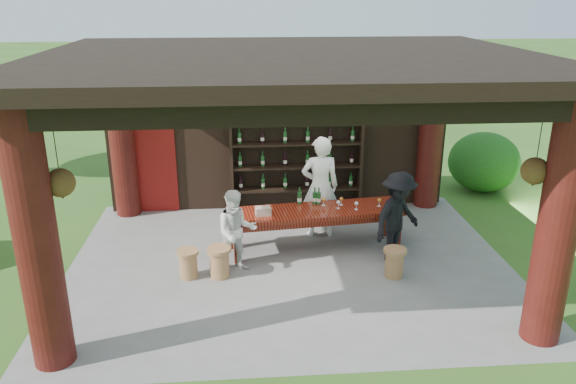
{
  "coord_description": "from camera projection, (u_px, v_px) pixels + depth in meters",
  "views": [
    {
      "loc": [
        -0.71,
        -8.53,
        4.38
      ],
      "look_at": [
        0.0,
        0.4,
        1.15
      ],
      "focal_mm": 35.0,
      "sensor_mm": 36.0,
      "label": 1
    }
  ],
  "objects": [
    {
      "name": "pavilion",
      "position": [
        287.0,
        135.0,
        9.22
      ],
      "size": [
        7.5,
        6.0,
        3.6
      ],
      "color": "slate",
      "rests_on": "ground"
    },
    {
      "name": "trees",
      "position": [
        502.0,
        50.0,
        10.05
      ],
      "size": [
        21.31,
        11.85,
        4.8
      ],
      "color": "#3F2819",
      "rests_on": "ground"
    },
    {
      "name": "table_bottles",
      "position": [
        311.0,
        196.0,
        10.06
      ],
      "size": [
        0.42,
        0.12,
        0.31
      ],
      "color": "#194C1E",
      "rests_on": "tasting_table"
    },
    {
      "name": "ground",
      "position": [
        290.0,
        263.0,
        9.54
      ],
      "size": [
        90.0,
        90.0,
        0.0
      ],
      "primitive_type": "plane",
      "color": "#2D5119",
      "rests_on": "ground"
    },
    {
      "name": "stool_near_right",
      "position": [
        394.0,
        262.0,
        9.03
      ],
      "size": [
        0.37,
        0.37,
        0.49
      ],
      "rotation": [
        0.0,
        0.0,
        -0.19
      ],
      "color": "#95663B",
      "rests_on": "ground"
    },
    {
      "name": "shrubs",
      "position": [
        409.0,
        217.0,
        10.05
      ],
      "size": [
        15.2,
        8.4,
        1.36
      ],
      "color": "#194C14",
      "rests_on": "ground"
    },
    {
      "name": "stool_near_left",
      "position": [
        219.0,
        261.0,
        9.02
      ],
      "size": [
        0.39,
        0.39,
        0.51
      ],
      "rotation": [
        0.0,
        0.0,
        -0.36
      ],
      "color": "#95663B",
      "rests_on": "ground"
    },
    {
      "name": "wine_shelf",
      "position": [
        296.0,
        156.0,
        11.46
      ],
      "size": [
        2.7,
        0.41,
        2.38
      ],
      "color": "black",
      "rests_on": "ground"
    },
    {
      "name": "table_glasses",
      "position": [
        348.0,
        203.0,
        9.94
      ],
      "size": [
        1.05,
        0.31,
        0.15
      ],
      "color": "silver",
      "rests_on": "tasting_table"
    },
    {
      "name": "host",
      "position": [
        320.0,
        187.0,
        10.36
      ],
      "size": [
        0.72,
        0.49,
        1.91
      ],
      "primitive_type": "imported",
      "rotation": [
        0.0,
        0.0,
        3.18
      ],
      "color": "white",
      "rests_on": "ground"
    },
    {
      "name": "tasting_table",
      "position": [
        315.0,
        216.0,
        9.9
      ],
      "size": [
        3.16,
        1.14,
        0.75
      ],
      "rotation": [
        0.0,
        0.0,
        0.11
      ],
      "color": "#4F0E0B",
      "rests_on": "ground"
    },
    {
      "name": "guest_man",
      "position": [
        398.0,
        217.0,
        9.39
      ],
      "size": [
        1.17,
        1.09,
        1.59
      ],
      "primitive_type": "imported",
      "rotation": [
        0.0,
        0.0,
        0.65
      ],
      "color": "black",
      "rests_on": "ground"
    },
    {
      "name": "stool_far_left",
      "position": [
        188.0,
        263.0,
        9.0
      ],
      "size": [
        0.36,
        0.36,
        0.48
      ],
      "rotation": [
        0.0,
        0.0,
        -0.02
      ],
      "color": "#95663B",
      "rests_on": "ground"
    },
    {
      "name": "guest_woman",
      "position": [
        236.0,
        231.0,
        9.09
      ],
      "size": [
        0.76,
        0.63,
        1.39
      ],
      "primitive_type": "imported",
      "rotation": [
        0.0,
        0.0,
        0.17
      ],
      "color": "silver",
      "rests_on": "ground"
    },
    {
      "name": "napkin_basket",
      "position": [
        263.0,
        211.0,
        9.59
      ],
      "size": [
        0.28,
        0.21,
        0.14
      ],
      "primitive_type": "cube",
      "rotation": [
        0.0,
        0.0,
        0.11
      ],
      "color": "#BF6672",
      "rests_on": "tasting_table"
    }
  ]
}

